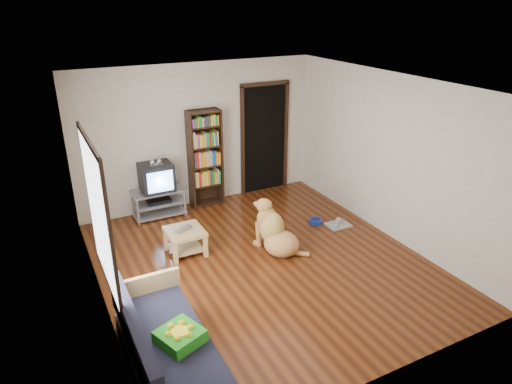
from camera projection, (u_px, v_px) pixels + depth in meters
name	position (u px, v px, depth m)	size (l,w,h in m)	color
ground	(263.00, 263.00, 6.74)	(5.00, 5.00, 0.00)	#59290F
ceiling	(264.00, 85.00, 5.71)	(5.00, 5.00, 0.00)	white
wall_back	(199.00, 136.00, 8.27)	(4.50, 4.50, 0.00)	beige
wall_front	(391.00, 272.00, 4.18)	(4.50, 4.50, 0.00)	beige
wall_left	(92.00, 214.00, 5.28)	(5.00, 5.00, 0.00)	beige
wall_right	(389.00, 157.00, 7.17)	(5.00, 5.00, 0.00)	beige
green_cushion	(180.00, 336.00, 4.57)	(0.40, 0.40, 0.13)	#1C9823
laptop	(185.00, 230.00, 6.81)	(0.30, 0.20, 0.02)	silver
dog_bowl	(316.00, 221.00, 7.89)	(0.22, 0.22, 0.08)	navy
grey_rag	(338.00, 225.00, 7.82)	(0.40, 0.32, 0.03)	gray
window	(99.00, 216.00, 4.80)	(0.03, 1.46, 1.70)	white
doorway	(264.00, 136.00, 8.89)	(1.03, 0.05, 2.19)	black
tv_stand	(159.00, 202.00, 8.10)	(0.90, 0.45, 0.50)	#99999E
crt_tv	(156.00, 177.00, 7.93)	(0.55, 0.52, 0.58)	black
bookshelf	(205.00, 153.00, 8.28)	(0.60, 0.30, 1.80)	black
sofa	(166.00, 349.00, 4.72)	(0.80, 1.80, 0.80)	tan
coffee_table	(185.00, 237.00, 6.89)	(0.55, 0.55, 0.40)	tan
dog	(275.00, 232.00, 6.98)	(0.68, 0.92, 0.83)	tan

